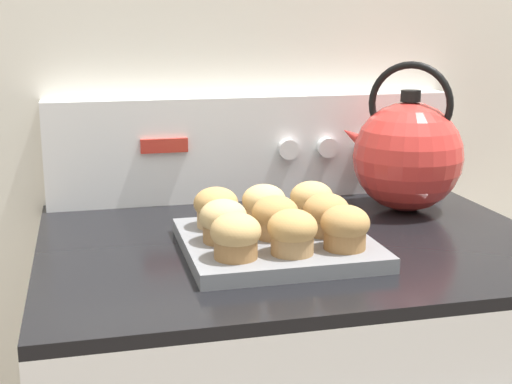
% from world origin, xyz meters
% --- Properties ---
extents(wall_back, '(8.00, 0.05, 2.40)m').
position_xyz_m(wall_back, '(0.00, 0.65, 1.20)').
color(wall_back, silver).
rests_on(wall_back, ground_plane).
extents(control_panel, '(0.78, 0.07, 0.20)m').
position_xyz_m(control_panel, '(0.00, 0.60, 1.03)').
color(control_panel, white).
rests_on(control_panel, stove_range).
extents(muffin_pan, '(0.27, 0.27, 0.02)m').
position_xyz_m(muffin_pan, '(-0.05, 0.27, 0.95)').
color(muffin_pan, slate).
rests_on(muffin_pan, stove_range).
extents(muffin_r0_c0, '(0.07, 0.07, 0.06)m').
position_xyz_m(muffin_r0_c0, '(-0.12, 0.19, 0.99)').
color(muffin_r0_c0, olive).
rests_on(muffin_r0_c0, muffin_pan).
extents(muffin_r0_c1, '(0.07, 0.07, 0.06)m').
position_xyz_m(muffin_r0_c1, '(-0.05, 0.19, 0.99)').
color(muffin_r0_c1, '#A37A4C').
rests_on(muffin_r0_c1, muffin_pan).
extents(muffin_r0_c2, '(0.07, 0.07, 0.06)m').
position_xyz_m(muffin_r0_c2, '(0.03, 0.19, 0.99)').
color(muffin_r0_c2, olive).
rests_on(muffin_r0_c2, muffin_pan).
extents(muffin_r1_c0, '(0.07, 0.07, 0.06)m').
position_xyz_m(muffin_r1_c0, '(-0.13, 0.26, 0.99)').
color(muffin_r1_c0, olive).
rests_on(muffin_r1_c0, muffin_pan).
extents(muffin_r1_c1, '(0.07, 0.07, 0.06)m').
position_xyz_m(muffin_r1_c1, '(-0.05, 0.27, 0.99)').
color(muffin_r1_c1, '#A37A4C').
rests_on(muffin_r1_c1, muffin_pan).
extents(muffin_r1_c2, '(0.07, 0.07, 0.06)m').
position_xyz_m(muffin_r1_c2, '(0.03, 0.26, 0.99)').
color(muffin_r1_c2, '#A37A4C').
rests_on(muffin_r1_c2, muffin_pan).
extents(muffin_r2_c0, '(0.07, 0.07, 0.06)m').
position_xyz_m(muffin_r2_c0, '(-0.12, 0.34, 0.99)').
color(muffin_r2_c0, tan).
rests_on(muffin_r2_c0, muffin_pan).
extents(muffin_r2_c1, '(0.07, 0.07, 0.06)m').
position_xyz_m(muffin_r2_c1, '(-0.05, 0.34, 0.99)').
color(muffin_r2_c1, tan).
rests_on(muffin_r2_c1, muffin_pan).
extents(muffin_r2_c2, '(0.07, 0.07, 0.06)m').
position_xyz_m(muffin_r2_c2, '(0.03, 0.35, 0.99)').
color(muffin_r2_c2, tan).
rests_on(muffin_r2_c2, muffin_pan).
extents(tea_kettle, '(0.22, 0.20, 0.27)m').
position_xyz_m(tea_kettle, '(0.25, 0.44, 1.04)').
color(tea_kettle, red).
rests_on(tea_kettle, stove_range).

